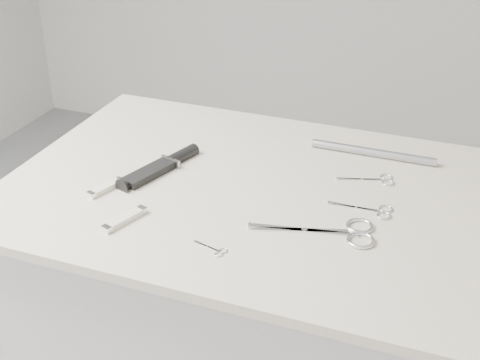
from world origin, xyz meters
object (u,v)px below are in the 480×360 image
(large_shears, at_px, (340,232))
(metal_rail, at_px, (373,152))
(sheathed_knife, at_px, (165,165))
(pocket_knife_a, at_px, (125,219))
(embroidery_scissors_a, at_px, (372,210))
(tiny_scissors, at_px, (214,249))
(embroidery_scissors_b, at_px, (376,180))
(pocket_knife_b, at_px, (106,188))

(large_shears, distance_m, metal_rail, 0.32)
(sheathed_knife, xyz_separation_m, pocket_knife_a, (0.03, -0.22, -0.00))
(embroidery_scissors_a, distance_m, tiny_scissors, 0.32)
(embroidery_scissors_b, distance_m, tiny_scissors, 0.41)
(large_shears, relative_size, sheathed_knife, 1.11)
(pocket_knife_a, bearing_deg, embroidery_scissors_a, -45.47)
(tiny_scissors, height_order, metal_rail, metal_rail)
(embroidery_scissors_b, relative_size, metal_rail, 0.42)
(tiny_scissors, distance_m, pocket_knife_b, 0.30)
(embroidery_scissors_b, height_order, tiny_scissors, same)
(pocket_knife_b, distance_m, metal_rail, 0.58)
(embroidery_scissors_b, xyz_separation_m, tiny_scissors, (-0.22, -0.35, -0.00))
(pocket_knife_b, bearing_deg, metal_rail, -34.92)
(sheathed_knife, height_order, pocket_knife_b, sheathed_knife)
(large_shears, bearing_deg, embroidery_scissors_a, 53.68)
(pocket_knife_a, bearing_deg, metal_rail, -22.24)
(embroidery_scissors_b, height_order, sheathed_knife, sheathed_knife)
(tiny_scissors, bearing_deg, embroidery_scissors_a, 58.73)
(embroidery_scissors_b, distance_m, pocket_knife_b, 0.55)
(large_shears, distance_m, embroidery_scissors_b, 0.22)
(embroidery_scissors_a, height_order, tiny_scissors, same)
(pocket_knife_b, bearing_deg, embroidery_scissors_a, -58.58)
(large_shears, bearing_deg, sheathed_knife, 150.42)
(pocket_knife_a, height_order, metal_rail, metal_rail)
(metal_rail, bearing_deg, pocket_knife_a, -131.28)
(embroidery_scissors_b, relative_size, sheathed_knife, 0.57)
(tiny_scissors, bearing_deg, embroidery_scissors_b, 72.70)
(tiny_scissors, distance_m, pocket_knife_a, 0.19)
(embroidery_scissors_a, relative_size, embroidery_scissors_b, 1.05)
(metal_rail, bearing_deg, embroidery_scissors_a, -79.04)
(embroidery_scissors_a, distance_m, sheathed_knife, 0.44)
(sheathed_knife, height_order, pocket_knife_a, sheathed_knife)
(embroidery_scissors_a, height_order, sheathed_knife, sheathed_knife)
(sheathed_knife, relative_size, pocket_knife_a, 2.05)
(pocket_knife_a, bearing_deg, pocket_knife_b, 65.09)
(pocket_knife_a, distance_m, metal_rail, 0.57)
(embroidery_scissors_a, distance_m, embroidery_scissors_b, 0.12)
(embroidery_scissors_b, bearing_deg, large_shears, -114.18)
(tiny_scissors, distance_m, metal_rail, 0.49)
(sheathed_knife, relative_size, metal_rail, 0.74)
(embroidery_scissors_a, xyz_separation_m, tiny_scissors, (-0.23, -0.23, -0.00))
(sheathed_knife, xyz_separation_m, metal_rail, (0.40, 0.21, 0.00))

